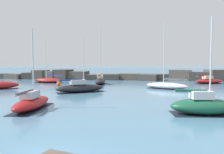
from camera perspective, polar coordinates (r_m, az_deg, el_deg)
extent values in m
cube|color=teal|center=(113.72, 5.13, 1.63)|extent=(400.00, 116.00, 0.01)
cube|color=#383330|center=(65.08, -26.20, 0.24)|extent=(3.82, 3.71, 1.28)
cube|color=#4C443D|center=(62.66, -23.85, 0.18)|extent=(5.19, 4.51, 1.26)
cube|color=#423D38|center=(61.02, -20.55, 0.34)|extent=(3.34, 4.62, 1.63)
cube|color=#423D38|center=(59.24, -18.12, 0.61)|extent=(3.52, 4.11, 2.27)
cube|color=#4C443D|center=(58.07, -15.50, 0.47)|extent=(4.44, 4.88, 2.00)
cube|color=#383330|center=(56.18, -12.63, 0.65)|extent=(4.41, 4.66, 2.48)
cube|color=#4C443D|center=(56.05, -8.66, 0.46)|extent=(4.39, 5.75, 2.01)
cube|color=#423D38|center=(54.46, -5.66, -0.01)|extent=(4.55, 3.83, 1.26)
cube|color=#423D38|center=(53.76, -0.79, 0.03)|extent=(5.16, 4.40, 1.39)
cube|color=#4C443D|center=(53.90, 4.57, 0.10)|extent=(5.27, 4.37, 1.53)
cube|color=#423D38|center=(52.98, 9.44, -0.05)|extent=(5.67, 6.09, 1.44)
cube|color=#4C443D|center=(54.62, 13.36, 0.01)|extent=(3.96, 3.73, 1.44)
cube|color=brown|center=(55.07, 17.31, 0.51)|extent=(5.61, 4.33, 2.48)
cube|color=#423D38|center=(54.92, 21.40, 0.18)|extent=(4.62, 3.69, 2.02)
cube|color=#4C443D|center=(56.93, 25.44, 0.45)|extent=(4.67, 5.13, 2.54)
ellipsoid|color=black|center=(42.80, -3.10, -1.08)|extent=(2.36, 5.99, 1.17)
cube|color=black|center=(42.85, -3.10, -1.84)|extent=(2.30, 5.70, 0.03)
cube|color=beige|center=(42.44, -3.14, 0.11)|extent=(1.18, 1.84, 0.64)
cylinder|color=silver|center=(43.12, -3.07, 6.25)|extent=(0.12, 0.12, 9.79)
cylinder|color=#BCBCC1|center=(41.55, -3.26, 0.35)|extent=(0.36, 3.22, 0.10)
cube|color=maroon|center=(41.55, -3.26, 0.49)|extent=(0.42, 2.74, 0.20)
ellipsoid|color=#195138|center=(19.38, 22.98, -7.10)|extent=(5.68, 2.82, 1.27)
cube|color=black|center=(19.50, 22.94, -8.89)|extent=(5.40, 2.75, 0.03)
cube|color=silver|center=(19.13, 22.29, -4.32)|extent=(1.75, 1.43, 0.64)
cylinder|color=silver|center=(19.21, 24.43, 4.51)|extent=(0.12, 0.12, 6.55)
cylinder|color=#BCBCC1|center=(18.83, 19.95, -3.68)|extent=(3.02, 0.37, 0.10)
cube|color=#1E664C|center=(18.82, 19.95, -3.38)|extent=(2.57, 0.43, 0.20)
ellipsoid|color=white|center=(35.96, 14.06, -2.23)|extent=(6.86, 4.32, 1.01)
cube|color=black|center=(36.02, 14.05, -3.01)|extent=(6.54, 4.16, 0.03)
cylinder|color=silver|center=(35.95, 13.43, 6.18)|extent=(0.12, 0.12, 9.52)
cylinder|color=#BCBCC1|center=(35.54, 16.14, -0.63)|extent=(3.40, 1.50, 0.10)
cube|color=#4C4C51|center=(35.53, 16.15, -0.47)|extent=(2.94, 1.38, 0.20)
ellipsoid|color=maroon|center=(47.46, -16.29, -0.88)|extent=(6.93, 3.24, 0.95)
cube|color=black|center=(47.49, -16.28, -1.44)|extent=(6.60, 3.14, 0.03)
cylinder|color=silver|center=(47.60, -16.89, 4.54)|extent=(0.12, 0.12, 8.05)
cylinder|color=#BCBCC1|center=(46.65, -14.96, 0.33)|extent=(3.62, 0.79, 0.10)
cube|color=navy|center=(46.64, -14.96, 0.45)|extent=(3.10, 0.78, 0.20)
ellipsoid|color=black|center=(31.33, -8.28, -2.92)|extent=(7.04, 5.55, 1.14)
cube|color=black|center=(31.40, -8.27, -3.92)|extent=(6.72, 5.33, 0.03)
cube|color=#B2B2B7|center=(31.14, -8.91, -1.32)|extent=(2.40, 2.12, 0.64)
cylinder|color=silver|center=(31.27, -7.43, 4.30)|extent=(0.12, 0.12, 6.73)
cylinder|color=#BCBCC1|center=(30.84, -10.77, -0.96)|extent=(3.29, 2.13, 0.10)
cube|color=navy|center=(30.84, -10.78, -0.78)|extent=(2.86, 1.91, 0.20)
ellipsoid|color=maroon|center=(21.10, -20.24, -6.47)|extent=(2.31, 6.17, 1.05)
cube|color=black|center=(21.20, -20.21, -7.83)|extent=(2.25, 5.86, 0.03)
cube|color=#B2B2B7|center=(20.70, -20.64, -4.31)|extent=(1.20, 1.87, 0.64)
cylinder|color=silver|center=(21.20, -19.95, 3.47)|extent=(0.12, 0.12, 6.23)
cylinder|color=#BCBCC1|center=(19.86, -21.77, -4.00)|extent=(0.26, 3.34, 0.10)
cube|color=#4C4C51|center=(19.84, -21.78, -3.71)|extent=(0.33, 2.85, 0.20)
ellipsoid|color=maroon|center=(48.04, 23.96, -1.00)|extent=(6.30, 3.95, 0.96)
cube|color=black|center=(48.08, 23.95, -1.55)|extent=(6.01, 3.82, 0.03)
cube|color=beige|center=(47.81, 23.70, -0.05)|extent=(2.06, 1.69, 0.64)
cylinder|color=silver|center=(48.16, 24.52, 3.63)|extent=(0.12, 0.12, 6.82)
cylinder|color=#BCBCC1|center=(47.29, 22.83, 0.21)|extent=(3.12, 1.15, 0.10)
cube|color=maroon|center=(47.28, 22.83, 0.33)|extent=(2.69, 1.09, 0.20)
sphere|color=#EA5914|center=(40.38, -13.76, -1.75)|extent=(0.77, 0.77, 0.77)
cylinder|color=black|center=(40.33, -13.77, -1.07)|extent=(0.04, 0.04, 0.20)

